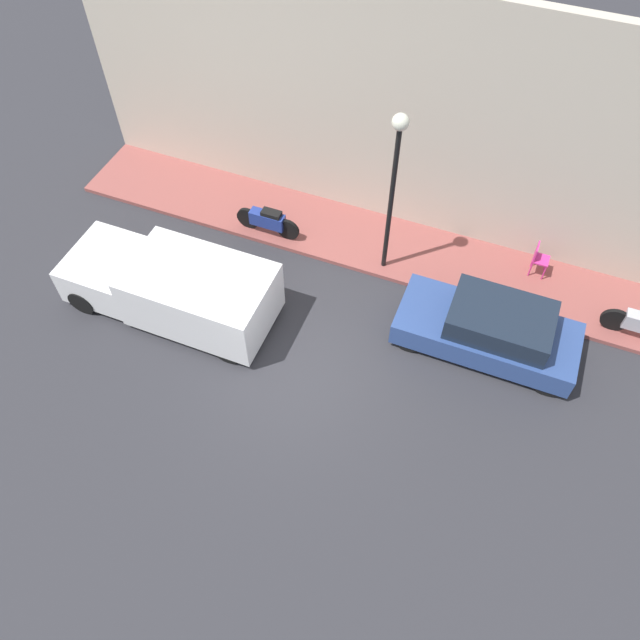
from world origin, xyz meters
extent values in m
plane|color=#2D2D33|center=(0.00, 0.00, 0.00)|extent=(60.00, 60.00, 0.00)
cube|color=#934C47|center=(4.59, 0.00, 0.06)|extent=(2.21, 16.54, 0.12)
cube|color=beige|center=(5.85, 0.00, 3.19)|extent=(0.30, 16.54, 6.38)
cube|color=#2D4784|center=(2.39, -3.76, 0.48)|extent=(1.76, 4.17, 0.62)
cube|color=#192333|center=(2.39, -3.97, 1.09)|extent=(1.54, 2.29, 0.60)
cylinder|color=black|center=(1.63, -2.14, 0.31)|extent=(0.20, 0.63, 0.63)
cylinder|color=black|center=(3.15, -2.14, 0.31)|extent=(0.20, 0.63, 0.63)
cylinder|color=black|center=(1.63, -5.38, 0.31)|extent=(0.20, 0.63, 0.63)
cylinder|color=black|center=(3.15, -5.38, 0.31)|extent=(0.20, 0.63, 0.63)
cube|color=white|center=(0.67, 2.76, 0.90)|extent=(2.06, 3.37, 1.42)
cube|color=white|center=(0.67, 5.34, 0.69)|extent=(1.95, 1.81, 0.99)
cube|color=#192333|center=(0.67, 5.62, 0.96)|extent=(1.75, 1.00, 0.40)
cylinder|color=black|center=(-0.22, 5.66, 0.35)|extent=(0.22, 0.69, 0.69)
cylinder|color=black|center=(1.57, 5.66, 0.35)|extent=(0.22, 0.69, 0.69)
cylinder|color=black|center=(-0.22, 1.67, 0.35)|extent=(0.22, 0.69, 0.69)
cylinder|color=black|center=(1.57, 1.67, 0.35)|extent=(0.22, 0.69, 0.69)
cylinder|color=black|center=(3.94, -6.53, 0.45)|extent=(0.10, 0.66, 0.66)
cube|color=navy|center=(3.84, 2.51, 0.59)|extent=(0.30, 0.96, 0.41)
cube|color=black|center=(3.84, 2.38, 0.86)|extent=(0.27, 0.52, 0.12)
cylinder|color=black|center=(3.84, 3.10, 0.44)|extent=(0.10, 0.64, 0.64)
cylinder|color=black|center=(3.84, 1.93, 0.44)|extent=(0.10, 0.64, 0.64)
cylinder|color=black|center=(3.87, -0.78, 2.25)|extent=(0.12, 0.12, 4.25)
sphere|color=silver|center=(3.87, -0.78, 4.49)|extent=(0.38, 0.38, 0.38)
cube|color=#D8338C|center=(5.08, -4.55, 0.61)|extent=(0.40, 0.40, 0.04)
cube|color=#D8338C|center=(5.08, -4.37, 0.83)|extent=(0.40, 0.04, 0.40)
cylinder|color=#D8338C|center=(4.91, -4.72, 0.36)|extent=(0.04, 0.04, 0.48)
cylinder|color=#D8338C|center=(5.25, -4.72, 0.36)|extent=(0.04, 0.04, 0.48)
cylinder|color=#D8338C|center=(4.91, -4.38, 0.36)|extent=(0.04, 0.04, 0.48)
cylinder|color=#D8338C|center=(5.25, -4.38, 0.36)|extent=(0.04, 0.04, 0.48)
camera|label=1|loc=(-6.98, -3.32, 12.27)|focal=35.00mm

